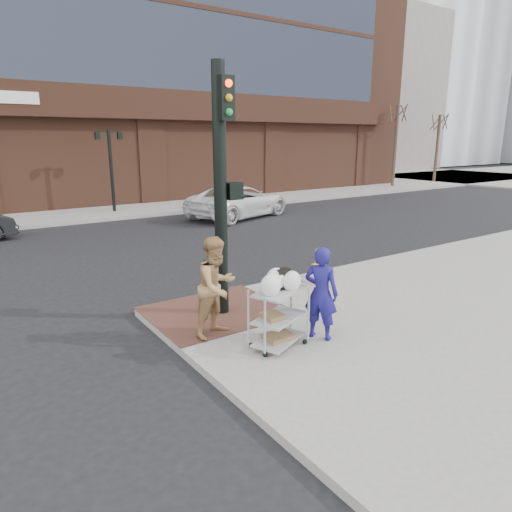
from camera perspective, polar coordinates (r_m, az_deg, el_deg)
ground at (r=9.48m, az=0.94°, el=-8.68°), size 220.00×220.00×0.00m
sidewalk_far at (r=43.02m, az=-10.26°, el=9.38°), size 65.00×36.00×0.15m
brick_curb_ramp at (r=9.83m, az=-4.99°, el=-6.89°), size 2.80×2.40×0.01m
filler_block at (r=63.96m, az=11.22°, el=18.95°), size 14.00×20.00×18.00m
bare_tree_a at (r=37.51m, az=17.38°, el=17.73°), size 1.80×1.80×7.20m
bare_tree_b at (r=42.58m, az=22.05°, el=16.25°), size 1.80×1.80×6.70m
lamp_post at (r=24.18m, az=-17.70°, el=11.18°), size 1.32×0.22×4.00m
traffic_signal_pole at (r=9.15m, az=-4.29°, el=8.81°), size 0.61×0.51×5.00m
woman_blue at (r=8.35m, az=8.13°, el=-4.62°), size 0.67×0.75×1.73m
pedestrian_tan at (r=8.42m, az=-4.92°, el=-3.84°), size 1.09×0.96×1.88m
minivan_white at (r=22.27m, az=-2.11°, el=6.85°), size 6.09×4.12×1.55m
utility_cart at (r=8.03m, az=2.85°, el=-7.04°), size 1.15×0.92×1.40m
fire_hydrant at (r=11.69m, az=7.87°, el=-1.11°), size 0.43×0.30×0.91m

